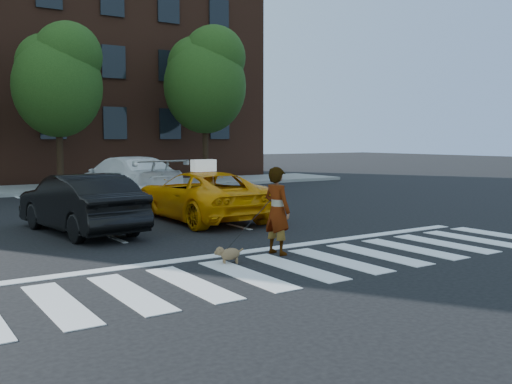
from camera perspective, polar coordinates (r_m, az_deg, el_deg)
ground at (r=10.00m, az=3.86°, el=-7.53°), size 120.00×120.00×0.00m
crosswalk at (r=10.00m, az=3.86°, el=-7.50°), size 13.00×2.40×0.01m
stop_line at (r=11.28m, az=-1.11°, el=-6.01°), size 12.00×0.30×0.01m
sidewalk_far at (r=26.01m, az=-20.26°, el=0.28°), size 30.00×4.00×0.15m
building at (r=33.48m, az=-23.63°, el=11.39°), size 26.00×10.00×12.00m
tree_mid at (r=25.70m, az=-19.17°, el=10.93°), size 3.69×3.69×7.10m
tree_right at (r=28.32m, az=-5.07°, el=11.49°), size 4.00×4.00×7.70m
taxi at (r=15.72m, az=-5.59°, el=-0.35°), size 2.27×4.85×1.34m
black_sedan at (r=14.09m, az=-17.16°, el=-1.09°), size 2.00×4.42×1.41m
white_suv at (r=20.88m, az=-12.93°, el=1.31°), size 2.79×5.72×1.60m
woman at (r=10.97m, az=2.13°, el=-1.88°), size 0.50×0.68×1.69m
dog at (r=10.27m, az=-2.81°, el=-6.17°), size 0.52×0.34×0.30m
taxi_sign at (r=15.49m, az=-5.27°, el=2.65°), size 0.65×0.29×0.32m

